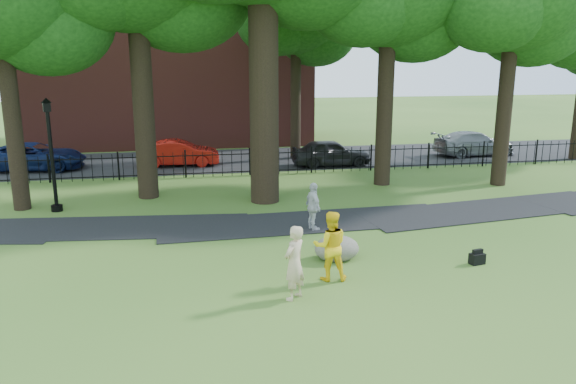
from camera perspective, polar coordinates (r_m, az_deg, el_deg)
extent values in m
plane|color=#385F21|center=(15.35, 1.41, -7.45)|extent=(120.00, 120.00, 0.00)
cube|color=black|center=(19.15, 1.94, -3.10)|extent=(36.07, 3.85, 0.03)
cube|color=black|center=(30.65, -4.76, 3.27)|extent=(80.00, 7.00, 0.02)
cube|color=black|center=(26.56, -3.92, 3.89)|extent=(44.00, 0.04, 0.04)
cube|color=black|center=(26.71, -3.89, 2.12)|extent=(44.00, 0.04, 0.04)
cube|color=maroon|center=(38.02, -12.41, 14.11)|extent=(18.00, 8.00, 12.00)
cylinder|color=black|center=(21.21, -2.50, 12.92)|extent=(1.10, 1.10, 10.50)
cylinder|color=black|center=(22.39, -26.34, 7.99)|extent=(0.60, 0.60, 7.70)
ellipsoid|color=#123A0F|center=(22.77, -23.26, 15.88)|extent=(4.80, 4.80, 4.08)
cylinder|color=black|center=(22.57, -14.62, 10.77)|extent=(0.80, 0.80, 9.10)
cylinder|color=black|center=(24.55, 9.88, 10.39)|extent=(0.70, 0.70, 8.40)
ellipsoid|color=#123A0F|center=(25.89, 12.77, 17.61)|extent=(5.28, 5.28, 4.49)
cylinder|color=black|center=(25.84, 21.26, 9.45)|extent=(0.64, 0.64, 8.05)
ellipsoid|color=#123A0F|center=(27.24, 23.57, 15.98)|extent=(4.96, 4.96, 4.22)
ellipsoid|color=#123A0F|center=(24.71, 20.21, 17.68)|extent=(4.65, 4.65, 3.95)
imported|color=#D0B48F|center=(13.02, 0.64, -7.21)|extent=(0.76, 0.76, 1.78)
imported|color=yellow|center=(14.16, 4.32, -5.47)|extent=(0.94, 0.77, 1.79)
imported|color=silver|center=(18.09, 2.58, -1.51)|extent=(0.58, 0.99, 1.59)
ellipsoid|color=#656254|center=(15.73, 4.98, -5.55)|extent=(1.52, 1.35, 0.73)
cylinder|color=black|center=(21.81, -22.82, 2.79)|extent=(0.14, 0.14, 3.62)
cylinder|color=black|center=(22.17, -22.42, -1.51)|extent=(0.41, 0.41, 0.23)
cube|color=black|center=(21.56, -23.31, 7.95)|extent=(0.31, 0.31, 0.34)
cone|color=black|center=(21.55, -23.37, 8.55)|extent=(0.36, 0.36, 0.18)
cube|color=black|center=(16.23, 18.65, -6.44)|extent=(0.44, 0.32, 0.30)
cube|color=maroon|center=(16.89, 4.38, -5.02)|extent=(0.42, 0.35, 0.25)
imported|color=#AC150D|center=(29.32, -10.99, 3.90)|extent=(4.10, 1.60, 1.33)
imported|color=#0D1942|center=(30.45, -24.38, 3.30)|extent=(5.04, 2.68, 1.35)
imported|color=black|center=(28.87, 4.39, 4.00)|extent=(4.04, 1.68, 1.37)
imported|color=gray|center=(33.56, 18.38, 4.70)|extent=(4.83, 2.28, 1.36)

